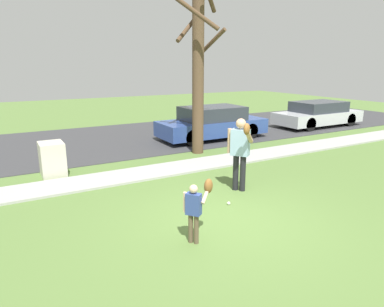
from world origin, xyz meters
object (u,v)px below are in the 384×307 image
Objects in this scene: street_tree_near at (198,65)px; parked_sedan_silver at (318,114)px; baseball at (229,203)px; person_adult at (240,148)px; parked_wagon_blue at (212,123)px; utility_cabinet at (52,159)px; person_child at (197,204)px.

street_tree_near is 1.22× the size of parked_sedan_silver.
person_adult is at bearing 39.60° from baseball.
parked_sedan_silver is (6.23, -0.06, -0.04)m from parked_wagon_blue.
street_tree_near reaches higher than parked_sedan_silver.
utility_cabinet is 0.17× the size of street_tree_near.
baseball is 5.56m from street_tree_near.
utility_cabinet is at bearing 70.19° from person_child.
baseball is at bearing -53.53° from utility_cabinet.
person_adult is 5.20m from utility_cabinet.
utility_cabinet is 5.44m from street_tree_near.
person_child is at bearing -147.41° from parked_sedan_silver.
street_tree_near is at bearing -168.00° from parked_sedan_silver.
person_adult is 1.62× the size of person_child.
utility_cabinet is 12.90m from parked_sedan_silver.
person_child is 1.90m from baseball.
person_adult is at bearing -105.43° from street_tree_near.
parked_sedan_silver is (12.75, 1.93, 0.15)m from utility_cabinet.
person_child reaches higher than baseball.
baseball is at bearing 2.44° from person_adult.
person_adult reaches higher than parked_wagon_blue.
person_adult reaches higher than baseball.
baseball is at bearing -148.03° from parked_sedan_silver.
street_tree_near reaches higher than baseball.
street_tree_near is at bearing 22.33° from person_child.
person_adult is at bearing -148.71° from parked_sedan_silver.
parked_sedan_silver is (7.94, 1.69, -2.36)m from street_tree_near.
baseball is at bearing -112.04° from street_tree_near.
utility_cabinet is at bearing -80.15° from person_adult.
utility_cabinet is at bearing -177.09° from street_tree_near.
parked_sedan_silver is at bearing -0.56° from parked_wagon_blue.
parked_sedan_silver is at bearing 8.62° from utility_cabinet.
parked_sedan_silver reaches higher than baseball.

